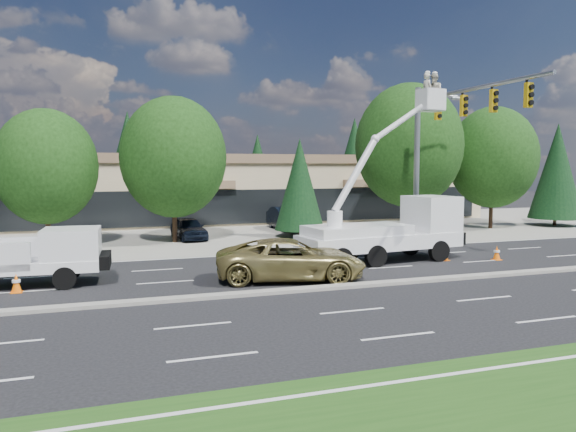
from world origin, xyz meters
name	(u,v)px	position (x,y,z in m)	size (l,w,h in m)	color
ground	(314,290)	(0.00, 0.00, 0.00)	(140.00, 140.00, 0.00)	black
concrete_apron	(208,231)	(0.00, 20.00, 0.01)	(140.00, 22.00, 0.01)	gray
road_median	(314,288)	(0.00, 0.00, 0.06)	(120.00, 0.55, 0.12)	gray
strip_mall	(185,186)	(0.00, 29.97, 2.83)	(50.40, 15.40, 5.50)	tan
tree_front_c	(46,167)	(-10.00, 15.00, 4.53)	(5.58, 5.58, 7.74)	#332114
tree_front_d	(174,157)	(-3.00, 15.00, 5.09)	(6.26, 6.26, 8.69)	#332114
tree_front_e	(300,184)	(5.00, 15.00, 3.40)	(3.22, 3.22, 6.35)	#332114
tree_front_f	(409,145)	(13.00, 15.00, 5.99)	(7.37, 7.37, 10.23)	#332114
tree_front_g	(493,157)	(20.00, 15.00, 5.20)	(6.41, 6.41, 8.89)	#332114
tree_front_h	(557,171)	(26.00, 15.00, 4.21)	(3.98, 3.98, 7.84)	#332114
tree_back_b	(128,157)	(-4.00, 42.00, 5.52)	(5.22, 5.22, 10.28)	#332114
tree_back_c	(258,168)	(10.00, 42.00, 4.38)	(4.14, 4.14, 8.16)	#332114
tree_back_d	(354,158)	(22.00, 42.00, 5.54)	(5.23, 5.23, 10.32)	#332114
signal_mast	(440,138)	(10.03, 7.04, 6.06)	(2.76, 10.16, 9.00)	gray
utility_pickup	(34,263)	(-9.78, 4.17, 0.89)	(5.78, 2.55, 2.17)	white
bucket_truck	(395,220)	(6.13, 4.81, 1.97)	(8.54, 3.33, 9.15)	white
traffic_cone_a	(16,283)	(-10.29, 3.17, 0.34)	(0.40, 0.40, 0.70)	#FD6607
traffic_cone_b	(254,264)	(-1.12, 4.25, 0.34)	(0.40, 0.40, 0.70)	#FD6607
traffic_cone_c	(318,265)	(1.41, 3.10, 0.34)	(0.40, 0.40, 0.70)	#FD6607
traffic_cone_d	(445,253)	(8.40, 4.02, 0.34)	(0.40, 0.40, 0.70)	#FD6607
traffic_cone_e	(497,253)	(10.91, 3.33, 0.34)	(0.40, 0.40, 0.70)	#FD6607
minivan	(291,259)	(-0.18, 2.06, 0.83)	(2.75, 5.95, 1.65)	olive
parked_car_west	(189,228)	(-2.00, 16.00, 0.70)	(1.64, 4.09, 1.39)	black
parked_car_east	(287,218)	(5.55, 19.03, 0.82)	(1.74, 5.00, 1.65)	black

